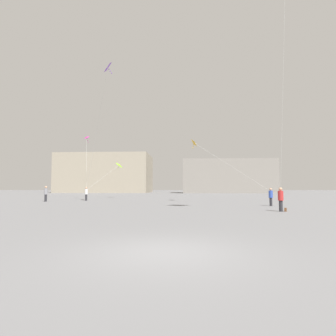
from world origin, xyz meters
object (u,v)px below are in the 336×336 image
object	(u,v)px
person_in_grey	(47,193)
kite_violet_delta	(108,70)
kite_magenta_diamond	(88,138)
building_centre_hall	(229,176)
kite_lime_diamond	(120,165)
handbag_beside_flyer	(287,210)
person_in_blue	(272,196)
person_in_white	(87,193)
kite_amber_delta	(197,144)
person_in_red	(282,198)
building_left_hall	(107,174)

from	to	relation	value
person_in_grey	kite_violet_delta	distance (m)	15.49
kite_magenta_diamond	kite_violet_delta	bearing A→B (deg)	-64.44
kite_violet_delta	kite_magenta_diamond	distance (m)	12.55
kite_violet_delta	building_centre_hall	xyz separation A→B (m)	(23.18, 51.65, -9.01)
kite_lime_diamond	handbag_beside_flyer	xyz separation A→B (m)	(15.50, -23.83, -4.92)
person_in_grey	building_centre_hall	size ratio (longest dim) A/B	0.07
building_centre_hall	person_in_grey	bearing A→B (deg)	-123.17
person_in_blue	person_in_white	distance (m)	21.53
kite_amber_delta	kite_magenta_diamond	bearing A→B (deg)	154.37
person_in_red	handbag_beside_flyer	size ratio (longest dim) A/B	5.14
kite_lime_diamond	building_left_hall	bearing A→B (deg)	104.56
building_centre_hall	handbag_beside_flyer	xyz separation A→B (m)	(-8.86, -60.59, -4.54)
person_in_blue	kite_amber_delta	xyz separation A→B (m)	(-5.93, 6.78, 5.69)
kite_violet_delta	kite_amber_delta	distance (m)	12.26
kite_lime_diamond	building_left_hall	distance (m)	46.31
person_in_grey	person_in_white	bearing A→B (deg)	69.61
kite_lime_diamond	kite_magenta_diamond	world-z (taller)	kite_magenta_diamond
kite_violet_delta	building_left_hall	bearing A→B (deg)	102.12
person_in_grey	kite_lime_diamond	size ratio (longest dim) A/B	0.20
person_in_red	kite_violet_delta	distance (m)	20.97
person_in_red	handbag_beside_flyer	distance (m)	0.86
person_in_blue	kite_violet_delta	xyz separation A→B (m)	(-15.32, 3.38, 12.80)
building_centre_hall	kite_amber_delta	bearing A→B (deg)	-105.95
building_left_hall	handbag_beside_flyer	bearing A→B (deg)	-68.43
person_in_red	person_in_white	distance (m)	23.62
person_in_white	person_in_grey	xyz separation A→B (m)	(-4.00, -2.26, 0.06)
person_in_red	building_centre_hall	distance (m)	61.50
person_in_white	kite_violet_delta	bearing A→B (deg)	-70.98
person_in_white	person_in_grey	world-z (taller)	person_in_grey
person_in_white	kite_amber_delta	distance (m)	14.66
person_in_blue	kite_amber_delta	world-z (taller)	kite_amber_delta
person_in_grey	handbag_beside_flyer	distance (m)	25.77
person_in_red	person_in_grey	size ratio (longest dim) A/B	0.92
kite_violet_delta	handbag_beside_flyer	size ratio (longest dim) A/B	40.79
person_in_grey	kite_magenta_diamond	world-z (taller)	kite_magenta_diamond
kite_amber_delta	kite_lime_diamond	bearing A→B (deg)	132.61
person_in_blue	building_centre_hall	distance (m)	55.72
kite_magenta_diamond	building_left_hall	bearing A→B (deg)	99.10
building_left_hall	building_centre_hall	world-z (taller)	building_left_hall
person_in_red	person_in_blue	bearing A→B (deg)	-142.65
building_left_hall	building_centre_hall	size ratio (longest dim) A/B	1.08
person_in_grey	kite_violet_delta	size ratio (longest dim) A/B	0.14
kite_magenta_diamond	handbag_beside_flyer	bearing A→B (deg)	-44.96
person_in_white	person_in_grey	distance (m)	4.60
kite_lime_diamond	building_centre_hall	distance (m)	44.10
kite_amber_delta	kite_violet_delta	bearing A→B (deg)	-160.11
person_in_red	person_in_blue	world-z (taller)	person_in_red
person_in_grey	person_in_blue	bearing A→B (deg)	21.72
person_in_blue	person_in_grey	xyz separation A→B (m)	(-23.09, 7.70, 0.11)
person_in_white	kite_violet_delta	size ratio (longest dim) A/B	0.13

